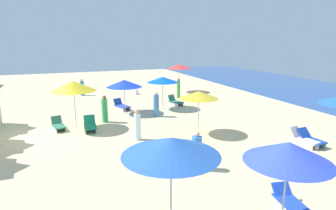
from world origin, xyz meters
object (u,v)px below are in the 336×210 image
umbrella_2 (73,86)px  lounge_chair_7_0 (290,203)px  umbrella_0 (124,83)px  lounge_chair_0_0 (121,106)px  lounge_chair_4_1 (311,139)px  beachgoer_0 (197,152)px  umbrella_3 (171,147)px  lounge_chair_4_0 (303,139)px  umbrella_5 (179,66)px  umbrella_7 (288,152)px  umbrella_6 (163,80)px  lounge_chair_6_0 (175,102)px  lounge_chair_2_0 (58,125)px  cooler_box_0 (136,92)px  umbrella_1 (199,95)px  beachgoer_2 (156,105)px  beachgoer_3 (105,110)px  beachgoer_4 (82,88)px  beachgoer_1 (178,89)px  lounge_chair_2_1 (90,126)px  beachgoer_5 (137,125)px

umbrella_2 → lounge_chair_7_0: bearing=26.7°
umbrella_0 → lounge_chair_0_0: (-1.11, -0.01, -1.80)m
lounge_chair_4_1 → beachgoer_0: beachgoer_0 is taller
umbrella_3 → lounge_chair_4_0: umbrella_3 is taller
umbrella_5 → umbrella_7: umbrella_5 is taller
lounge_chair_4_0 → lounge_chair_7_0: lounge_chair_4_0 is taller
umbrella_2 → lounge_chair_7_0: (10.74, 5.40, -2.20)m
umbrella_0 → umbrella_6: 2.89m
umbrella_0 → lounge_chair_0_0: bearing=-179.3°
umbrella_7 → lounge_chair_4_0: bearing=130.4°
lounge_chair_0_0 → lounge_chair_4_1: (10.43, 6.99, 0.02)m
umbrella_0 → umbrella_7: (14.07, 0.92, 0.27)m
lounge_chair_6_0 → lounge_chair_4_0: bearing=-96.5°
lounge_chair_7_0 → umbrella_3: bearing=-172.4°
umbrella_0 → umbrella_3: size_ratio=0.88×
lounge_chair_6_0 → umbrella_7: (15.04, -3.23, 2.06)m
lounge_chair_2_0 → lounge_chair_4_1: bearing=-43.7°
cooler_box_0 → umbrella_1: bearing=166.6°
beachgoer_2 → umbrella_7: bearing=52.4°
umbrella_0 → beachgoer_3: size_ratio=1.42×
umbrella_7 → lounge_chair_4_1: bearing=128.1°
beachgoer_2 → lounge_chair_6_0: bearing=-166.9°
umbrella_3 → beachgoer_0: bearing=144.5°
beachgoer_0 → cooler_box_0: (-16.30, 1.84, -0.50)m
lounge_chair_0_0 → beachgoer_2: bearing=-77.6°
cooler_box_0 → lounge_chair_4_1: bearing=-178.6°
umbrella_5 → umbrella_6: umbrella_5 is taller
beachgoer_2 → cooler_box_0: beachgoer_2 is taller
lounge_chair_2_0 → umbrella_6: size_ratio=0.56×
lounge_chair_6_0 → lounge_chair_4_1: bearing=-94.9°
umbrella_6 → lounge_chair_2_0: bearing=-69.9°
umbrella_1 → umbrella_2: size_ratio=0.85×
umbrella_5 → lounge_chair_6_0: bearing=-26.0°
beachgoer_4 → lounge_chair_4_0: bearing=99.5°
beachgoer_1 → umbrella_5: bearing=133.0°
lounge_chair_2_1 → beachgoer_1: (-6.59, 8.17, 0.53)m
umbrella_6 → beachgoer_2: 2.62m
beachgoer_3 → beachgoer_5: 3.93m
lounge_chair_2_0 → beachgoer_0: size_ratio=0.86×
lounge_chair_0_0 → beachgoer_3: size_ratio=0.91×
umbrella_3 → umbrella_1: bearing=148.5°
umbrella_3 → lounge_chair_4_1: bearing=113.3°
umbrella_2 → cooler_box_0: (-9.12, 5.90, -2.25)m
lounge_chair_2_0 → umbrella_5: (-8.54, 11.04, 2.18)m
umbrella_0 → beachgoer_1: size_ratio=1.40×
lounge_chair_0_0 → umbrella_5: 8.67m
beachgoer_2 → lounge_chair_4_1: bearing=90.5°
umbrella_2 → lounge_chair_4_0: size_ratio=1.92×
umbrella_2 → beachgoer_1: 10.81m
lounge_chair_2_0 → lounge_chair_7_0: bearing=-71.9°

